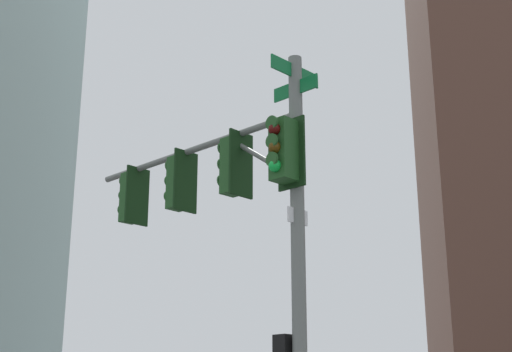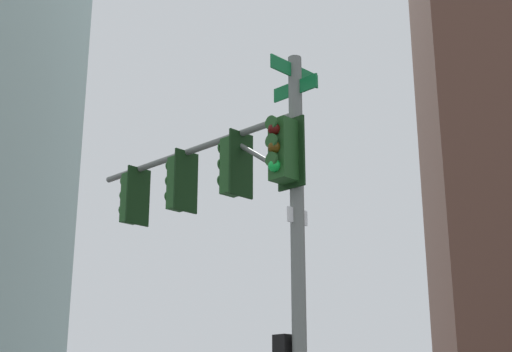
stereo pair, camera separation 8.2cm
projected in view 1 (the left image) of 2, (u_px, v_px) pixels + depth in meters
signal_pole_assembly at (231, 205)px, 12.68m from camera, size 3.51×4.77×7.29m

